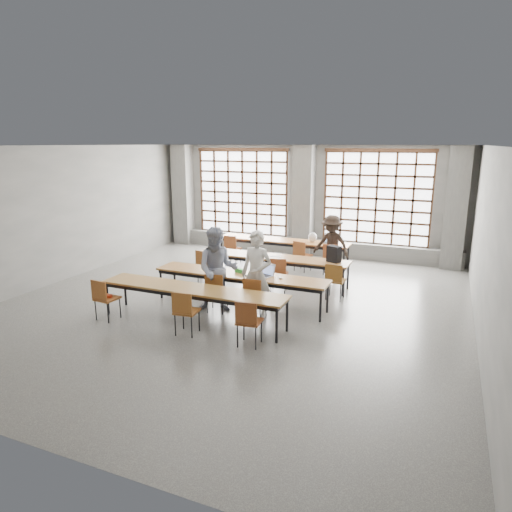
{
  "coord_description": "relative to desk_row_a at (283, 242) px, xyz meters",
  "views": [
    {
      "loc": [
        4.28,
        -8.86,
        3.55
      ],
      "look_at": [
        0.37,
        0.4,
        1.06
      ],
      "focal_mm": 32.0,
      "sensor_mm": 36.0,
      "label": 1
    }
  ],
  "objects": [
    {
      "name": "sill_ledge",
      "position": [
        0.19,
        1.5,
        -0.41
      ],
      "size": [
        9.8,
        0.35,
        0.5
      ],
      "primitive_type": "cube",
      "color": "#50504E",
      "rests_on": "floor"
    },
    {
      "name": "desk_row_c",
      "position": [
        0.36,
        -3.83,
        0.0
      ],
      "size": [
        4.0,
        0.7,
        0.73
      ],
      "color": "brown",
      "rests_on": "floor"
    },
    {
      "name": "chair_near_mid",
      "position": [
        0.1,
        -5.75,
        -0.13
      ],
      "size": [
        0.46,
        0.46,
        0.88
      ],
      "color": "brown",
      "rests_on": "floor"
    },
    {
      "name": "laptop_back",
      "position": [
        1.37,
        0.11,
        0.13
      ],
      "size": [
        0.43,
        0.39,
        0.26
      ],
      "color": "#B1B1B6",
      "rests_on": "desk_row_a"
    },
    {
      "name": "chair_mid_left",
      "position": [
        -1.19,
        -2.67,
        -0.13
      ],
      "size": [
        0.49,
        0.5,
        0.88
      ],
      "color": "brown",
      "rests_on": "floor"
    },
    {
      "name": "green_box",
      "position": [
        0.31,
        -3.75,
        0.11
      ],
      "size": [
        0.27,
        0.17,
        0.09
      ],
      "primitive_type": "cube",
      "rotation": [
        0.0,
        0.0,
        -0.34
      ],
      "color": "#2D8C2E",
      "rests_on": "desk_row_c"
    },
    {
      "name": "chair_near_left",
      "position": [
        -1.82,
        -5.75,
        -0.13
      ],
      "size": [
        0.46,
        0.46,
        0.88
      ],
      "color": "brown",
      "rests_on": "floor"
    },
    {
      "name": "laptop_front",
      "position": [
        0.93,
        -3.72,
        0.13
      ],
      "size": [
        0.44,
        0.41,
        0.26
      ],
      "color": "silver",
      "rests_on": "desk_row_c"
    },
    {
      "name": "chair_near_right",
      "position": [
        1.4,
        -5.75,
        -0.13
      ],
      "size": [
        0.46,
        0.46,
        0.88
      ],
      "color": "brown",
      "rests_on": "floor"
    },
    {
      "name": "window_left",
      "position": [
        -2.06,
        1.62,
        1.24
      ],
      "size": [
        3.32,
        0.12,
        3.0
      ],
      "color": "white",
      "rests_on": "wall_back"
    },
    {
      "name": "backpack",
      "position": [
        2.02,
        -1.99,
        0.27
      ],
      "size": [
        0.37,
        0.31,
        0.4
      ],
      "primitive_type": "cube",
      "rotation": [
        0.0,
        0.0,
        -0.4
      ],
      "color": "black",
      "rests_on": "desk_row_b"
    },
    {
      "name": "column_right",
      "position": [
        4.69,
        1.42,
        1.09
      ],
      "size": [
        0.6,
        0.55,
        3.5
      ],
      "primitive_type": "cube",
      "color": "#50504E",
      "rests_on": "floor"
    },
    {
      "name": "wall_left",
      "position": [
        -4.81,
        -3.8,
        1.09
      ],
      "size": [
        0.0,
        11.0,
        11.0
      ],
      "primitive_type": "plane",
      "rotation": [
        1.57,
        0.0,
        1.57
      ],
      "color": "#5A5A57",
      "rests_on": "floor"
    },
    {
      "name": "red_pouch",
      "position": [
        -1.81,
        -5.67,
        -0.16
      ],
      "size": [
        0.21,
        0.13,
        0.06
      ],
      "primitive_type": "cube",
      "rotation": [
        0.0,
        0.0,
        0.28
      ],
      "color": "maroon",
      "rests_on": "chair_near_left"
    },
    {
      "name": "floor",
      "position": [
        0.19,
        -3.8,
        -0.66
      ],
      "size": [
        11.0,
        11.0,
        0.0
      ],
      "primitive_type": "plane",
      "color": "#504F4D",
      "rests_on": "ground"
    },
    {
      "name": "column_mid",
      "position": [
        0.19,
        1.42,
        1.09
      ],
      "size": [
        0.6,
        0.55,
        3.5
      ],
      "primitive_type": "cube",
      "color": "#50504E",
      "rests_on": "floor"
    },
    {
      "name": "desk_row_a",
      "position": [
        0.0,
        0.0,
        0.0
      ],
      "size": [
        4.0,
        0.7,
        0.73
      ],
      "color": "brown",
      "rests_on": "floor"
    },
    {
      "name": "chair_back_mid",
      "position": [
        0.78,
        -0.63,
        -0.13
      ],
      "size": [
        0.52,
        0.52,
        0.88
      ],
      "color": "brown",
      "rests_on": "floor"
    },
    {
      "name": "student_female",
      "position": [
        0.06,
        -4.33,
        0.26
      ],
      "size": [
        1.09,
        0.99,
        1.84
      ],
      "primitive_type": "imported",
      "rotation": [
        0.0,
        0.0,
        0.39
      ],
      "color": "navy",
      "rests_on": "floor"
    },
    {
      "name": "student_back",
      "position": [
        1.6,
        -0.5,
        0.16
      ],
      "size": [
        1.17,
        0.84,
        1.64
      ],
      "primitive_type": "imported",
      "rotation": [
        0.0,
        0.0,
        -0.23
      ],
      "color": "black",
      "rests_on": "floor"
    },
    {
      "name": "chair_back_right",
      "position": [
        1.61,
        -0.63,
        -0.13
      ],
      "size": [
        0.48,
        0.49,
        0.88
      ],
      "color": "brown",
      "rests_on": "floor"
    },
    {
      "name": "chair_mid_centre",
      "position": [
        0.84,
        -2.67,
        -0.13
      ],
      "size": [
        0.5,
        0.5,
        0.88
      ],
      "color": "brown",
      "rests_on": "floor"
    },
    {
      "name": "chair_mid_right",
      "position": [
        2.22,
        -2.67,
        -0.13
      ],
      "size": [
        0.43,
        0.44,
        0.88
      ],
      "color": "brown",
      "rests_on": "floor"
    },
    {
      "name": "paper_sheet_b",
      "position": [
        0.12,
        -2.09,
        0.07
      ],
      "size": [
        0.36,
        0.34,
        0.0
      ],
      "primitive_type": "cube",
      "rotation": [
        0.0,
        0.0,
        -0.6
      ],
      "color": "white",
      "rests_on": "desk_row_b"
    },
    {
      "name": "window_right",
      "position": [
        2.44,
        1.62,
        1.24
      ],
      "size": [
        3.32,
        0.12,
        3.0
      ],
      "color": "white",
      "rests_on": "wall_back"
    },
    {
      "name": "phone",
      "position": [
        0.54,
        -3.93,
        0.07
      ],
      "size": [
        0.14,
        0.09,
        0.01
      ],
      "primitive_type": "cube",
      "rotation": [
        0.0,
        0.0,
        -0.25
      ],
      "color": "black",
      "rests_on": "desk_row_c"
    },
    {
      "name": "column_left",
      "position": [
        -4.31,
        1.42,
        1.09
      ],
      "size": [
        0.6,
        0.55,
        3.5
      ],
      "primitive_type": "cube",
      "color": "#50504E",
      "rests_on": "floor"
    },
    {
      "name": "chair_front_left",
      "position": [
        0.07,
        -4.45,
        -0.13
      ],
      "size": [
        0.48,
        0.48,
        0.88
      ],
      "color": "brown",
      "rests_on": "floor"
    },
    {
      "name": "wall_right",
      "position": [
        5.19,
        -3.8,
        1.09
      ],
      "size": [
        0.0,
        11.0,
        11.0
      ],
      "primitive_type": "plane",
      "rotation": [
        1.57,
        0.0,
        -1.57
      ],
      "color": "#5A5A57",
      "rests_on": "floor"
    },
    {
      "name": "mouse",
      "position": [
        1.31,
        -3.85,
        0.08
      ],
      "size": [
        0.12,
        0.1,
        0.04
      ],
      "primitive_type": "ellipsoid",
      "rotation": [
        0.0,
        0.0,
        0.4
      ],
      "color": "white",
      "rests_on": "desk_row_c"
    },
    {
      "name": "chair_front_right",
      "position": [
        0.96,
        -4.45,
        -0.13
      ],
      "size": [
        0.43,
        0.43,
        0.88
      ],
      "color": "brown",
      "rests_on": "floor"
    },
    {
      "name": "ceiling",
      "position": [
        0.19,
        -3.8,
        2.84
      ],
      "size": [
        11.0,
        11.0,
        0.0
      ],
      "primitive_type": "plane",
      "rotation": [
        3.14,
        0.0,
        0.0
      ],
      "color": "silver",
      "rests_on": "floor"
    },
    {
      "name": "chair_back_left",
      "position": [
        -1.4,
        -0.63,
        -0.13
      ],
      "size": [
        0.42,
        0.43,
        0.88
      ],
      "color": "maroon",
      "rests_on": "floor"
    },
    {
      "name": "desk_row_b",
      "position": [
        0.42,
        -2.04,
        0.0
      ],
      "size": [
        4.0,
        0.7,
        0.73
      ],
      "color": "brown",
      "rests_on": "floor"
    },
    {
      "name": "wall_front",
      "position": [
        0.19,
        -9.3,
        1.09
      ],
      "size": [
        10.0,
        0.0,
        10.0
      ],
      "primitive_type": "plane",
      "rotation": [
        -1.57,
        0.0,
        0.0
      ],
      "color": "#5A5A57",
      "rests_on": "floor"
    },
    {
      "name": "plastic_bag",
      "position": [
        0.9,
        0.05,
        0.21
      ],
      "size": [
        0.29,
        0.25,
        0.29
      ],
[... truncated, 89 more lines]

